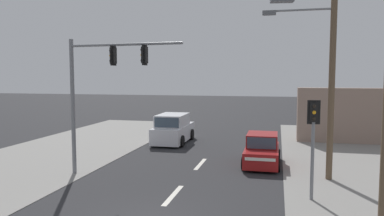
% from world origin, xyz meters
% --- Properties ---
extents(lane_dash_mid, '(0.20, 2.40, 0.01)m').
position_xyz_m(lane_dash_mid, '(0.00, 3.00, 0.00)').
color(lane_dash_mid, silver).
rests_on(lane_dash_mid, ground).
extents(lane_dash_far, '(0.20, 2.40, 0.01)m').
position_xyz_m(lane_dash_far, '(0.00, 8.00, 0.00)').
color(lane_dash_far, silver).
rests_on(lane_dash_far, ground).
extents(utility_pole_foreground_right, '(3.78, 0.62, 8.84)m').
position_xyz_m(utility_pole_foreground_right, '(6.19, -0.08, 4.77)').
color(utility_pole_foreground_right, brown).
rests_on(utility_pole_foreground_right, ground).
extents(utility_pole_midground_right, '(3.78, 0.35, 9.92)m').
position_xyz_m(utility_pole_midground_right, '(5.75, 6.49, 5.33)').
color(utility_pole_midground_right, brown).
rests_on(utility_pole_midground_right, ground).
extents(traffic_signal_mast, '(5.27, 0.64, 6.00)m').
position_xyz_m(traffic_signal_mast, '(-3.89, 4.86, 4.15)').
color(traffic_signal_mast, slate).
rests_on(traffic_signal_mast, ground).
extents(pedestal_signal_right_kerb, '(0.44, 0.29, 3.56)m').
position_xyz_m(pedestal_signal_right_kerb, '(4.93, 3.57, 2.42)').
color(pedestal_signal_right_kerb, slate).
rests_on(pedestal_signal_right_kerb, ground).
extents(hatchback_kerbside_parked, '(1.79, 3.64, 1.53)m').
position_xyz_m(hatchback_kerbside_parked, '(2.99, 8.59, 0.70)').
color(hatchback_kerbside_parked, maroon).
rests_on(hatchback_kerbside_parked, ground).
extents(suv_receding_far, '(2.09, 4.55, 1.90)m').
position_xyz_m(suv_receding_far, '(-2.97, 13.47, 0.88)').
color(suv_receding_far, silver).
rests_on(suv_receding_far, ground).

